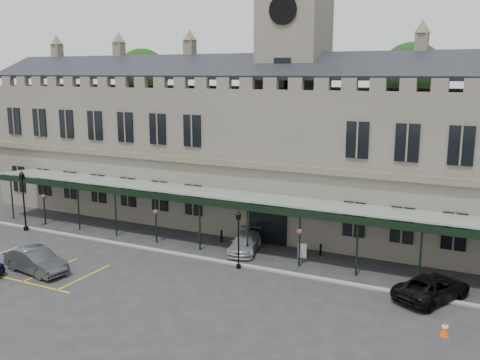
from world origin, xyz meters
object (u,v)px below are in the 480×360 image
at_px(lamp_post_left, 23,195).
at_px(lamp_post_mid, 238,234).
at_px(station_building, 292,154).
at_px(traffic_cone, 445,329).
at_px(car_van, 432,287).
at_px(car_taxi, 245,243).
at_px(clock_tower, 294,74).
at_px(car_left_b, 36,261).
at_px(sign_board, 302,251).

distance_m(lamp_post_left, lamp_post_mid, 20.40).
bearing_deg(station_building, lamp_post_left, -151.42).
height_order(traffic_cone, car_van, car_van).
relative_size(station_building, car_taxi, 12.77).
relative_size(clock_tower, traffic_cone, 32.17).
bearing_deg(lamp_post_left, clock_tower, 28.77).
relative_size(car_taxi, car_van, 0.89).
relative_size(station_building, car_left_b, 11.98).
bearing_deg(traffic_cone, clock_tower, 133.47).
relative_size(lamp_post_left, car_van, 0.99).
relative_size(lamp_post_mid, car_taxi, 0.88).
height_order(lamp_post_mid, car_van, lamp_post_mid).
height_order(car_taxi, car_van, car_van).
xyz_separation_m(clock_tower, lamp_post_mid, (0.39, -11.02, -10.67)).
bearing_deg(car_left_b, clock_tower, -24.13).
bearing_deg(car_van, traffic_cone, 132.53).
relative_size(clock_tower, car_left_b, 4.95).
relative_size(lamp_post_mid, sign_board, 3.79).
bearing_deg(car_taxi, station_building, 70.71).
distance_m(sign_board, car_van, 9.99).
height_order(lamp_post_left, sign_board, lamp_post_left).
bearing_deg(traffic_cone, car_van, 104.79).
xyz_separation_m(lamp_post_left, car_taxi, (19.25, 3.36, -2.40)).
bearing_deg(clock_tower, car_taxi, -95.56).
xyz_separation_m(lamp_post_left, sign_board, (23.60, 3.90, -2.55)).
xyz_separation_m(clock_tower, car_taxi, (-0.74, -7.62, -12.43)).
relative_size(lamp_post_left, car_taxi, 1.11).
relative_size(station_building, lamp_post_mid, 14.54).
relative_size(lamp_post_left, sign_board, 4.77).
distance_m(lamp_post_mid, traffic_cone, 14.49).
height_order(traffic_cone, car_left_b, car_left_b).
bearing_deg(lamp_post_left, car_left_b, -38.63).
distance_m(lamp_post_left, sign_board, 24.05).
bearing_deg(clock_tower, car_left_b, -122.91).
height_order(lamp_post_left, lamp_post_mid, lamp_post_left).
distance_m(traffic_cone, car_taxi, 16.64).
bearing_deg(lamp_post_left, traffic_cone, -6.65).
bearing_deg(car_taxi, clock_tower, 70.77).
distance_m(station_building, clock_tower, 6.64).
relative_size(traffic_cone, car_taxi, 0.16).
height_order(clock_tower, car_van, clock_tower).
distance_m(station_building, sign_board, 9.85).
xyz_separation_m(clock_tower, traffic_cone, (14.19, -14.96, -12.73)).
height_order(sign_board, car_taxi, car_taxi).
height_order(car_left_b, car_van, car_left_b).
xyz_separation_m(lamp_post_left, car_van, (33.00, 0.51, -2.35)).
xyz_separation_m(lamp_post_mid, car_van, (12.61, 0.55, -1.71)).
xyz_separation_m(car_taxi, car_van, (13.74, -2.85, 0.05)).
bearing_deg(car_taxi, car_left_b, -150.33).
bearing_deg(clock_tower, sign_board, -63.03).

